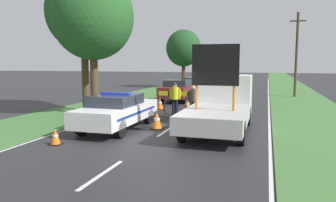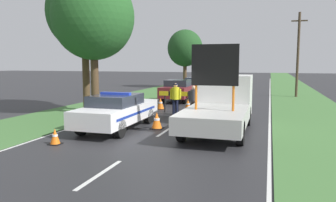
{
  "view_description": "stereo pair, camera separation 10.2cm",
  "coord_description": "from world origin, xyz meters",
  "px_view_note": "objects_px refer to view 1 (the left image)",
  "views": [
    {
      "loc": [
        3.87,
        -10.85,
        2.78
      ],
      "look_at": [
        -0.24,
        2.7,
        1.1
      ],
      "focal_mm": 35.0,
      "sensor_mm": 36.0,
      "label": 1
    },
    {
      "loc": [
        3.97,
        -10.82,
        2.78
      ],
      "look_at": [
        -0.24,
        2.7,
        1.1
      ],
      "focal_mm": 35.0,
      "sensor_mm": 36.0,
      "label": 2
    }
  ],
  "objects_px": {
    "police_car": "(117,111)",
    "utility_pole": "(296,54)",
    "pedestrian_civilian": "(193,98)",
    "traffic_cone_near_police": "(55,137)",
    "traffic_cone_centre_front": "(160,103)",
    "work_truck": "(221,104)",
    "traffic_cone_near_truck": "(244,109)",
    "traffic_cone_behind_barrier": "(187,105)",
    "queued_car_sedan_silver": "(208,80)",
    "queued_car_hatch_blue": "(195,85)",
    "roadside_tree_mid_left": "(93,17)",
    "roadside_tree_near_left": "(184,48)",
    "traffic_cone_lane_edge": "(157,120)",
    "queued_car_wagon_maroon": "(178,90)",
    "road_barrier": "(187,95)",
    "roadside_tree_near_right": "(83,13)",
    "police_officer": "(175,96)"
  },
  "relations": [
    {
      "from": "road_barrier",
      "to": "traffic_cone_lane_edge",
      "type": "relative_size",
      "value": 4.64
    },
    {
      "from": "queued_car_hatch_blue",
      "to": "traffic_cone_near_police",
      "type": "bearing_deg",
      "value": 88.2
    },
    {
      "from": "traffic_cone_near_truck",
      "to": "roadside_tree_near_left",
      "type": "height_order",
      "value": "roadside_tree_near_left"
    },
    {
      "from": "traffic_cone_lane_edge",
      "to": "traffic_cone_behind_barrier",
      "type": "bearing_deg",
      "value": 90.04
    },
    {
      "from": "queued_car_sedan_silver",
      "to": "traffic_cone_centre_front",
      "type": "bearing_deg",
      "value": 89.75
    },
    {
      "from": "traffic_cone_behind_barrier",
      "to": "utility_pole",
      "type": "relative_size",
      "value": 0.1
    },
    {
      "from": "road_barrier",
      "to": "queued_car_hatch_blue",
      "type": "bearing_deg",
      "value": 96.35
    },
    {
      "from": "police_officer",
      "to": "roadside_tree_near_left",
      "type": "xyz_separation_m",
      "value": [
        -4.17,
        18.3,
        3.28
      ]
    },
    {
      "from": "police_car",
      "to": "queued_car_wagon_maroon",
      "type": "relative_size",
      "value": 1.2
    },
    {
      "from": "queued_car_wagon_maroon",
      "to": "pedestrian_civilian",
      "type": "bearing_deg",
      "value": 112.09
    },
    {
      "from": "traffic_cone_near_police",
      "to": "queued_car_hatch_blue",
      "type": "relative_size",
      "value": 0.12
    },
    {
      "from": "police_car",
      "to": "utility_pole",
      "type": "relative_size",
      "value": 0.74
    },
    {
      "from": "police_officer",
      "to": "pedestrian_civilian",
      "type": "bearing_deg",
      "value": -167.79
    },
    {
      "from": "police_car",
      "to": "traffic_cone_centre_front",
      "type": "xyz_separation_m",
      "value": [
        -0.12,
        6.0,
        -0.42
      ]
    },
    {
      "from": "work_truck",
      "to": "pedestrian_civilian",
      "type": "height_order",
      "value": "work_truck"
    },
    {
      "from": "traffic_cone_behind_barrier",
      "to": "queued_car_wagon_maroon",
      "type": "bearing_deg",
      "value": 112.12
    },
    {
      "from": "police_car",
      "to": "utility_pole",
      "type": "distance_m",
      "value": 17.89
    },
    {
      "from": "roadside_tree_near_left",
      "to": "roadside_tree_near_right",
      "type": "relative_size",
      "value": 0.81
    },
    {
      "from": "queued_car_wagon_maroon",
      "to": "traffic_cone_behind_barrier",
      "type": "bearing_deg",
      "value": 112.12
    },
    {
      "from": "traffic_cone_near_police",
      "to": "roadside_tree_mid_left",
      "type": "relative_size",
      "value": 0.07
    },
    {
      "from": "queued_car_hatch_blue",
      "to": "roadside_tree_near_left",
      "type": "xyz_separation_m",
      "value": [
        -2.58,
        5.79,
        3.52
      ]
    },
    {
      "from": "traffic_cone_near_truck",
      "to": "roadside_tree_near_right",
      "type": "bearing_deg",
      "value": -172.64
    },
    {
      "from": "roadside_tree_near_right",
      "to": "police_car",
      "type": "bearing_deg",
      "value": -46.37
    },
    {
      "from": "queued_car_hatch_blue",
      "to": "utility_pole",
      "type": "bearing_deg",
      "value": 173.7
    },
    {
      "from": "utility_pole",
      "to": "traffic_cone_near_police",
      "type": "bearing_deg",
      "value": -115.58
    },
    {
      "from": "work_truck",
      "to": "roadside_tree_near_right",
      "type": "bearing_deg",
      "value": -21.37
    },
    {
      "from": "roadside_tree_near_left",
      "to": "traffic_cone_centre_front",
      "type": "bearing_deg",
      "value": -80.65
    },
    {
      "from": "traffic_cone_lane_edge",
      "to": "roadside_tree_near_left",
      "type": "bearing_deg",
      "value": 101.32
    },
    {
      "from": "work_truck",
      "to": "traffic_cone_near_truck",
      "type": "xyz_separation_m",
      "value": [
        0.67,
        4.17,
        -0.77
      ]
    },
    {
      "from": "traffic_cone_near_police",
      "to": "roadside_tree_near_right",
      "type": "relative_size",
      "value": 0.07
    },
    {
      "from": "police_car",
      "to": "traffic_cone_lane_edge",
      "type": "height_order",
      "value": "police_car"
    },
    {
      "from": "pedestrian_civilian",
      "to": "traffic_cone_near_police",
      "type": "height_order",
      "value": "pedestrian_civilian"
    },
    {
      "from": "queued_car_wagon_maroon",
      "to": "roadside_tree_near_left",
      "type": "distance_m",
      "value": 13.02
    },
    {
      "from": "traffic_cone_near_truck",
      "to": "utility_pole",
      "type": "xyz_separation_m",
      "value": [
        3.3,
        10.41,
        3.14
      ]
    },
    {
      "from": "police_car",
      "to": "traffic_cone_near_truck",
      "type": "relative_size",
      "value": 7.81
    },
    {
      "from": "pedestrian_civilian",
      "to": "traffic_cone_near_police",
      "type": "relative_size",
      "value": 2.91
    },
    {
      "from": "pedestrian_civilian",
      "to": "queued_car_hatch_blue",
      "type": "distance_m",
      "value": 12.8
    },
    {
      "from": "traffic_cone_behind_barrier",
      "to": "queued_car_sedan_silver",
      "type": "distance_m",
      "value": 16.43
    },
    {
      "from": "police_car",
      "to": "pedestrian_civilian",
      "type": "xyz_separation_m",
      "value": [
        2.33,
        4.11,
        0.16
      ]
    },
    {
      "from": "police_car",
      "to": "traffic_cone_near_police",
      "type": "relative_size",
      "value": 9.06
    },
    {
      "from": "road_barrier",
      "to": "utility_pole",
      "type": "height_order",
      "value": "utility_pole"
    },
    {
      "from": "roadside_tree_mid_left",
      "to": "traffic_cone_centre_front",
      "type": "bearing_deg",
      "value": 48.29
    },
    {
      "from": "queued_car_hatch_blue",
      "to": "roadside_tree_near_left",
      "type": "bearing_deg",
      "value": -66.01
    },
    {
      "from": "police_car",
      "to": "queued_car_sedan_silver",
      "type": "relative_size",
      "value": 1.2
    },
    {
      "from": "queued_car_sedan_silver",
      "to": "police_car",
      "type": "bearing_deg",
      "value": 90.13
    },
    {
      "from": "queued_car_sedan_silver",
      "to": "roadside_tree_mid_left",
      "type": "relative_size",
      "value": 0.56
    },
    {
      "from": "road_barrier",
      "to": "pedestrian_civilian",
      "type": "bearing_deg",
      "value": -61.99
    },
    {
      "from": "traffic_cone_lane_edge",
      "to": "queued_car_sedan_silver",
      "type": "bearing_deg",
      "value": 94.23
    },
    {
      "from": "traffic_cone_near_police",
      "to": "roadside_tree_near_right",
      "type": "height_order",
      "value": "roadside_tree_near_right"
    },
    {
      "from": "work_truck",
      "to": "queued_car_wagon_maroon",
      "type": "distance_m",
      "value": 10.0
    }
  ]
}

